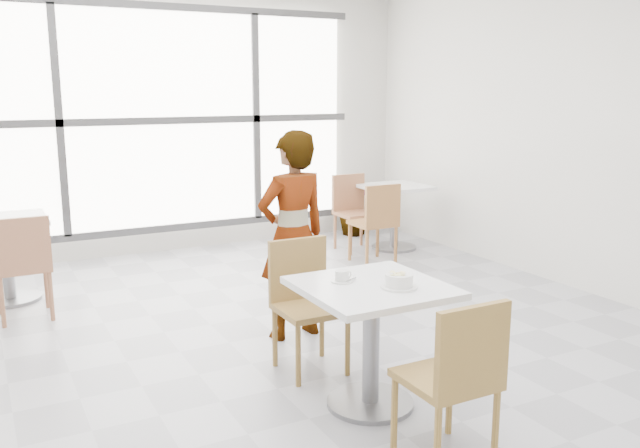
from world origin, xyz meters
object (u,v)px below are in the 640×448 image
main_table (371,322)px  coffee_cup (342,277)px  oatmeal_bowl (399,280)px  bg_chair_right_far (353,207)px  bg_chair_right_near (377,218)px  bg_table_right (395,208)px  bg_chair_left_near (23,261)px  plant_right (354,208)px  person (293,236)px  chair_near (457,372)px  bg_table_left (6,247)px  chair_far (305,295)px

main_table → coffee_cup: coffee_cup is taller
oatmeal_bowl → bg_chair_right_far: bg_chair_right_far is taller
main_table → coffee_cup: bearing=134.2°
coffee_cup → bg_chair_right_near: (1.91, 2.60, -0.28)m
main_table → bg_table_right: 4.00m
bg_chair_left_near → bg_chair_right_near: (3.47, 0.17, 0.00)m
main_table → coffee_cup: (-0.12, 0.13, 0.26)m
bg_table_right → plant_right: size_ratio=1.09×
bg_table_right → bg_chair_right_far: bg_chair_right_far is taller
bg_table_right → coffee_cup: bearing=-128.6°
bg_chair_left_near → person: bearing=143.4°
chair_near → person: person is taller
bg_table_left → bg_chair_left_near: size_ratio=0.86×
main_table → bg_chair_right_near: (1.79, 2.73, -0.02)m
chair_near → chair_far: size_ratio=1.00×
person → bg_chair_right_near: 2.28m
chair_near → coffee_cup: (-0.15, 0.87, 0.28)m
main_table → bg_chair_right_near: size_ratio=0.92×
bg_table_left → bg_chair_right_near: 3.59m
chair_near → coffee_cup: chair_near is taller
bg_chair_left_near → bg_chair_right_far: (3.59, 0.89, 0.00)m
bg_chair_right_far → chair_near: bearing=-114.3°
person → bg_table_left: (-1.86, 1.95, -0.29)m
main_table → oatmeal_bowl: size_ratio=3.81×
chair_far → chair_near: bearing=-85.6°
person → coffee_cup: bearing=73.2°
chair_near → bg_chair_right_near: same height
chair_near → bg_chair_left_near: 3.72m
oatmeal_bowl → chair_near: bearing=-97.0°
bg_table_left → bg_chair_right_far: 3.69m
bg_table_right → bg_chair_right_far: (-0.44, 0.21, 0.01)m
chair_near → plant_right: 5.35m
bg_table_left → bg_table_right: (4.13, 0.04, 0.00)m
main_table → plant_right: 4.71m
oatmeal_bowl → bg_table_left: 3.82m
coffee_cup → chair_near: bearing=-80.3°
coffee_cup → plant_right: 4.67m
oatmeal_bowl → bg_table_left: (-1.87, 3.32, -0.31)m
bg_chair_right_far → oatmeal_bowl: bearing=-116.9°
chair_near → bg_chair_left_near: same height
chair_near → bg_chair_left_near: bearing=-62.7°
chair_far → plant_right: size_ratio=1.26×
bg_chair_right_near → coffee_cup: bearing=53.7°
chair_far → bg_table_left: (-1.69, 2.50, -0.01)m
bg_chair_right_far → bg_table_right: bearing=-25.7°
main_table → bg_table_left: bearing=119.1°
bg_table_right → bg_chair_right_far: size_ratio=0.86×
oatmeal_bowl → coffee_cup: oatmeal_bowl is taller
coffee_cup → bg_chair_left_near: size_ratio=0.18×
oatmeal_bowl → bg_chair_left_near: (-1.78, 2.68, -0.29)m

